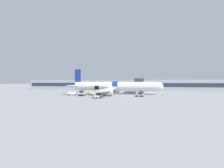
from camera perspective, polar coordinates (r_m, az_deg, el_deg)
ground_plane at (r=49.86m, az=-1.40°, el=-4.57°), size 500.00×500.00×0.00m
terminal_strip at (r=83.68m, az=3.83°, el=-0.37°), size 107.71×11.69×5.65m
jet_bridge_stub at (r=63.77m, az=10.29°, el=0.56°), size 3.59×13.63×6.05m
airplane at (r=57.36m, az=0.83°, el=-0.99°), size 35.40×31.94×9.70m
baggage_tug_lead at (r=48.05m, az=10.56°, el=-4.10°), size 2.68×2.30×1.40m
baggage_tug_mid at (r=50.98m, az=-11.47°, el=-3.62°), size 2.45×2.91×1.80m
baggage_tug_rear at (r=43.70m, az=-5.38°, el=-4.54°), size 2.55×3.26×1.48m
baggage_cart_loading at (r=52.56m, az=-6.50°, el=-3.69°), size 3.89×2.04×1.19m
baggage_cart_queued at (r=55.90m, az=-10.92°, el=-3.47°), size 4.13×2.33×1.01m
baggage_cart_empty at (r=53.80m, az=-14.93°, el=-3.57°), size 3.92×2.56×1.15m
ground_crew_loader_a at (r=50.64m, az=-8.77°, el=-3.53°), size 0.56×0.37×1.62m
ground_crew_loader_b at (r=50.54m, az=-4.90°, el=-3.50°), size 0.58×0.42×1.67m
ground_crew_driver at (r=53.81m, az=-1.19°, el=-3.21°), size 0.59×0.49×1.70m
ground_crew_supervisor at (r=55.24m, az=-8.13°, el=-3.10°), size 0.55×0.55×1.72m
suitcase_on_tarmac_upright at (r=50.15m, az=-5.95°, el=-4.15°), size 0.46×0.36×0.80m
safety_cone_nose at (r=55.34m, az=18.66°, el=-3.70°), size 0.57×0.57×0.76m
safety_cone_engine_left at (r=41.64m, az=-3.88°, el=-5.32°), size 0.59×0.59×0.57m
safety_cone_wingtip at (r=49.28m, az=0.92°, el=-4.30°), size 0.45×0.45×0.62m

